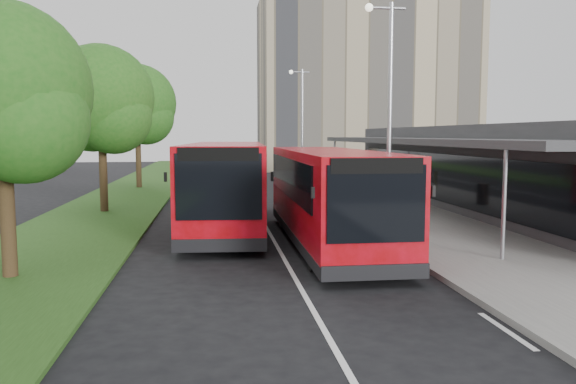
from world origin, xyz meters
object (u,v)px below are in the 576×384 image
lamp_post_far (301,119)px  tree_near (2,101)px  bus_main (329,197)px  car_near (247,165)px  tree_far (137,109)px  bollard (324,181)px  car_far (218,162)px  lamp_post_near (387,102)px  tree_mid (101,105)px  litter_bin (376,196)px  bus_second (226,185)px

lamp_post_far → tree_near: bearing=-114.0°
bus_main → car_near: bus_main is taller
tree_far → bollard: size_ratio=7.31×
lamp_post_far → car_near: 17.61m
lamp_post_far → car_far: lamp_post_far is taller
tree_far → lamp_post_far: tree_far is taller
lamp_post_near → bollard: size_ratio=7.10×
tree_far → lamp_post_near: bearing=-59.7°
tree_near → bus_main: (8.73, 3.31, -2.80)m
tree_near → tree_mid: bearing=90.0°
lamp_post_far → litter_bin: (1.60, -13.25, -4.05)m
bollard → bus_main: bearing=-100.5°
bollard → car_far: car_far is taller
lamp_post_near → tree_near: bearing=-156.0°
lamp_post_near → bus_second: size_ratio=0.69×
lamp_post_far → bus_main: 21.99m
tree_mid → car_far: bearing=81.4°
litter_bin → tree_far: bearing=136.0°
lamp_post_near → lamp_post_far: bearing=90.0°
tree_far → bus_second: size_ratio=0.71×
bus_second → tree_far: bearing=111.3°
tree_mid → litter_bin: tree_mid is taller
lamp_post_far → bollard: (0.70, -4.98, -4.00)m
bus_second → lamp_post_near: bearing=-18.1°
tree_mid → lamp_post_far: lamp_post_far is taller
tree_mid → car_near: 31.24m
tree_near → tree_mid: tree_mid is taller
bus_main → litter_bin: size_ratio=10.58×
lamp_post_near → bus_main: size_ratio=0.73×
lamp_post_near → car_far: size_ratio=2.04×
tree_mid → litter_bin: 13.43m
tree_near → bollard: 23.49m
tree_far → car_near: bearing=65.2°
car_near → bus_main: bearing=-88.8°
lamp_post_far → bollard: size_ratio=7.10×
lamp_post_far → bus_main: bearing=-96.3°
tree_near → lamp_post_near: lamp_post_near is taller
car_far → car_near: bearing=-63.3°
lamp_post_far → bus_second: lamp_post_far is taller
tree_near → car_near: (8.23, 41.82, -3.76)m
tree_mid → bus_main: (8.73, -8.69, -3.35)m
lamp_post_far → tree_far: bearing=-175.1°
tree_near → lamp_post_near: (11.13, 4.95, 0.34)m
tree_mid → bollard: bearing=34.0°
litter_bin → tree_mid: bearing=178.7°
tree_mid → bus_main: tree_mid is taller
tree_near → tree_far: bearing=90.0°
lamp_post_near → litter_bin: 8.04m
bus_main → lamp_post_far: bearing=83.9°
tree_near → bus_main: bearing=20.8°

